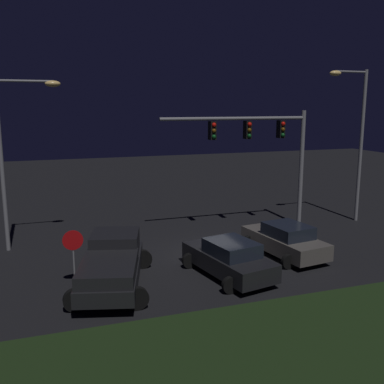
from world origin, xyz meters
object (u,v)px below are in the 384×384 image
street_lamp_left (14,143)px  stop_sign (73,248)px  pickup_truck (113,261)px  car_sedan (285,240)px  traffic_signal_gantry (263,141)px  street_lamp_right (355,129)px  car_sedan_far (229,258)px

street_lamp_left → stop_sign: (2.05, -5.55, -3.52)m
pickup_truck → car_sedan: size_ratio=1.25×
traffic_signal_gantry → street_lamp_right: (5.78, -0.19, 0.55)m
car_sedan → car_sedan_far: bearing=105.1°
car_sedan → traffic_signal_gantry: (1.09, 4.39, 4.16)m
traffic_signal_gantry → stop_sign: bearing=-154.5°
street_lamp_right → street_lamp_left: bearing=177.6°
street_lamp_right → stop_sign: 17.38m
car_sedan_far → street_lamp_right: street_lamp_right is taller
traffic_signal_gantry → stop_sign: 12.07m
traffic_signal_gantry → street_lamp_right: bearing=-1.9°
street_lamp_left → stop_sign: size_ratio=3.59×
street_lamp_left → stop_sign: 6.88m
stop_sign → pickup_truck: bearing=-12.8°
car_sedan → street_lamp_left: size_ratio=0.58×
pickup_truck → traffic_signal_gantry: (9.07, 5.31, 3.90)m
pickup_truck → street_lamp_left: 7.94m
street_lamp_right → stop_sign: size_ratio=3.93×
pickup_truck → car_sedan_far: size_ratio=1.23×
pickup_truck → traffic_signal_gantry: size_ratio=0.69×
pickup_truck → street_lamp_right: 16.32m
car_sedan_far → street_lamp_right: (10.29, 5.65, 4.71)m
car_sedan_far → street_lamp_left: bearing=40.1°
car_sedan → street_lamp_right: size_ratio=0.53×
pickup_truck → street_lamp_right: street_lamp_right is taller
car_sedan → pickup_truck: bearing=88.7°
pickup_truck → stop_sign: bearing=92.5°
car_sedan → stop_sign: bearing=85.8°
pickup_truck → street_lamp_right: bearing=-55.7°
car_sedan → car_sedan_far: size_ratio=0.99×
stop_sign → traffic_signal_gantry: bearing=25.5°
car_sedan_far → street_lamp_left: (-8.02, 6.40, 4.34)m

